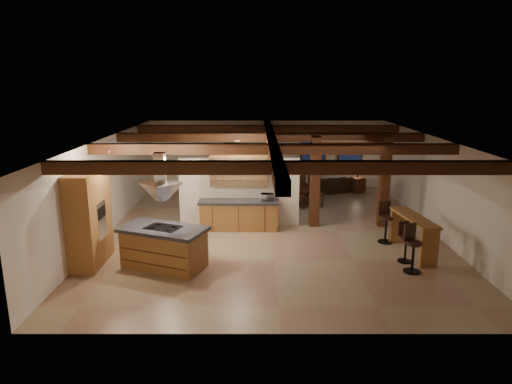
{
  "coord_description": "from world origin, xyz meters",
  "views": [
    {
      "loc": [
        -0.46,
        -13.57,
        4.57
      ],
      "look_at": [
        -0.47,
        0.5,
        1.12
      ],
      "focal_mm": 32.0,
      "sensor_mm": 36.0,
      "label": 1
    }
  ],
  "objects_px": {
    "kitchen_island": "(164,247)",
    "bar_counter": "(413,229)",
    "dining_table": "(288,196)",
    "sofa": "(326,185)"
  },
  "relations": [
    {
      "from": "kitchen_island",
      "to": "bar_counter",
      "type": "xyz_separation_m",
      "value": [
        6.5,
        0.85,
        0.19
      ]
    },
    {
      "from": "dining_table",
      "to": "kitchen_island",
      "type": "bearing_deg",
      "value": -95.41
    },
    {
      "from": "kitchen_island",
      "to": "sofa",
      "type": "bearing_deg",
      "value": 56.23
    },
    {
      "from": "kitchen_island",
      "to": "sofa",
      "type": "xyz_separation_m",
      "value": [
        5.23,
        7.82,
        -0.2
      ]
    },
    {
      "from": "sofa",
      "to": "bar_counter",
      "type": "bearing_deg",
      "value": 80.21
    },
    {
      "from": "dining_table",
      "to": "bar_counter",
      "type": "xyz_separation_m",
      "value": [
        2.98,
        -5.22,
        0.41
      ]
    },
    {
      "from": "sofa",
      "to": "bar_counter",
      "type": "xyz_separation_m",
      "value": [
        1.27,
        -6.98,
        0.39
      ]
    },
    {
      "from": "kitchen_island",
      "to": "bar_counter",
      "type": "relative_size",
      "value": 1.15
    },
    {
      "from": "dining_table",
      "to": "bar_counter",
      "type": "height_order",
      "value": "bar_counter"
    },
    {
      "from": "dining_table",
      "to": "sofa",
      "type": "distance_m",
      "value": 2.45
    }
  ]
}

